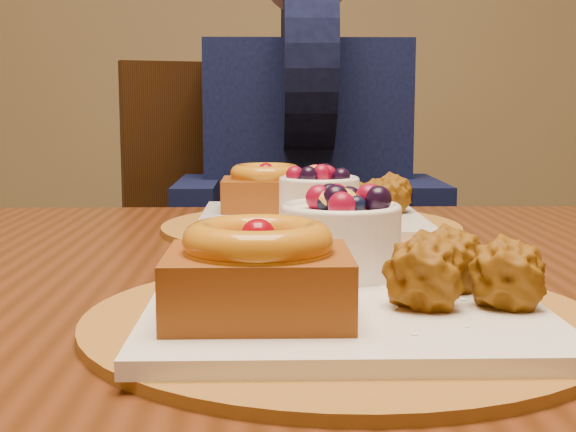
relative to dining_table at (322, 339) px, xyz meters
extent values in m
cube|color=#391A0A|center=(0.00, 0.00, 0.06)|extent=(1.60, 0.90, 0.04)
cylinder|color=brown|center=(0.00, -0.22, 0.08)|extent=(0.38, 0.38, 0.01)
cube|color=white|center=(0.00, -0.22, 0.09)|extent=(0.28, 0.28, 0.01)
cube|color=#501D07|center=(-0.06, -0.27, 0.12)|extent=(0.12, 0.10, 0.04)
torus|color=#B56A0B|center=(-0.06, -0.27, 0.15)|extent=(0.10, 0.10, 0.02)
sphere|color=maroon|center=(-0.06, -0.27, 0.15)|extent=(0.02, 0.02, 0.02)
sphere|color=#824D09|center=(0.08, -0.19, 0.12)|extent=(0.05, 0.05, 0.05)
sphere|color=#824D09|center=(0.05, -0.25, 0.12)|extent=(0.05, 0.05, 0.05)
sphere|color=#824D09|center=(0.11, -0.25, 0.12)|extent=(0.05, 0.05, 0.05)
cylinder|color=white|center=(0.01, -0.14, 0.13)|extent=(0.10, 0.10, 0.06)
torus|color=white|center=(0.01, -0.14, 0.15)|extent=(0.10, 0.10, 0.01)
ellipsoid|color=yellow|center=(0.00, -0.14, 0.16)|extent=(0.04, 0.04, 0.02)
cylinder|color=brown|center=(0.00, 0.22, 0.08)|extent=(0.38, 0.38, 0.01)
cube|color=white|center=(0.00, 0.22, 0.09)|extent=(0.28, 0.28, 0.01)
cube|color=#501D07|center=(-0.06, 0.27, 0.12)|extent=(0.12, 0.09, 0.04)
torus|color=#B56A0B|center=(-0.06, 0.27, 0.15)|extent=(0.09, 0.09, 0.02)
sphere|color=maroon|center=(-0.06, 0.27, 0.15)|extent=(0.02, 0.02, 0.02)
sphere|color=#824D09|center=(0.08, 0.19, 0.12)|extent=(0.05, 0.05, 0.05)
sphere|color=#824D09|center=(0.05, 0.24, 0.12)|extent=(0.05, 0.05, 0.05)
sphere|color=#824D09|center=(0.11, 0.24, 0.12)|extent=(0.05, 0.05, 0.05)
cylinder|color=white|center=(0.01, 0.14, 0.12)|extent=(0.09, 0.09, 0.05)
torus|color=white|center=(0.01, 0.14, 0.15)|extent=(0.09, 0.09, 0.01)
ellipsoid|color=yellow|center=(0.00, 0.14, 0.16)|extent=(0.03, 0.03, 0.02)
cube|color=black|center=(-0.05, 0.71, -0.18)|extent=(0.62, 0.62, 0.04)
cylinder|color=black|center=(-0.31, 0.84, -0.44)|extent=(0.04, 0.04, 0.47)
cylinder|color=black|center=(0.08, 0.98, -0.44)|extent=(0.04, 0.04, 0.47)
cube|color=black|center=(-0.12, 0.92, 0.07)|extent=(0.47, 0.20, 0.51)
cube|color=black|center=(0.02, 0.82, 0.08)|extent=(0.40, 0.21, 0.57)
cylinder|color=black|center=(0.02, 0.82, 0.34)|extent=(0.09, 0.43, 0.43)
cube|color=black|center=(-0.19, 0.70, 0.06)|extent=(0.08, 0.28, 0.08)
cube|color=black|center=(0.23, 0.70, 0.06)|extent=(0.08, 0.28, 0.08)
camera|label=1|loc=(-0.05, -0.79, 0.24)|focal=50.00mm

